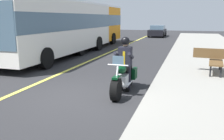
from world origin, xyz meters
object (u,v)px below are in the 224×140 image
bus_near (85,24)px  bench_sidewalk (216,59)px  rider_main (125,59)px  motorcycle_main (123,78)px  bus_far (60,25)px  car_silver (158,31)px

bus_near → bench_sidewalk: (6.98, 8.73, -1.16)m
rider_main → bench_sidewalk: bearing=135.0°
bus_near → rider_main: bearing=29.9°
motorcycle_main → bus_near: bus_near is taller
bench_sidewalk → motorcycle_main: bearing=-43.2°
motorcycle_main → bench_sidewalk: motorcycle_main is taller
motorcycle_main → bus_far: 8.23m
motorcycle_main → car_silver: car_silver is taller
car_silver → motorcycle_main: bearing=4.5°
rider_main → car_silver: (-23.30, -1.83, -0.35)m
rider_main → bus_near: 11.54m
bus_near → bench_sidewalk: bus_near is taller
bus_far → rider_main: bearing=43.8°
car_silver → bench_sidewalk: 20.87m
bus_far → bench_sidewalk: 9.02m
bus_near → bus_far: (4.23, 0.22, 0.00)m
motorcycle_main → bus_near: bearing=-150.6°
rider_main → bus_far: bearing=-136.2°
bus_near → bus_far: bearing=3.0°
motorcycle_main → bus_near: 11.76m
car_silver → bench_sidewalk: size_ratio=2.50×
rider_main → bus_far: size_ratio=0.16×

